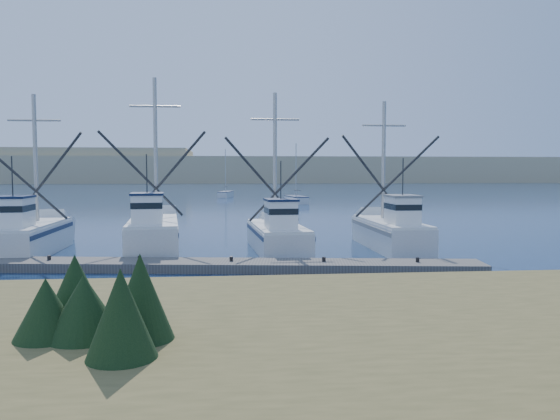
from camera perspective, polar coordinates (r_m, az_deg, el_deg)
The scene contains 7 objects.
ground at distance 19.53m, azimuth 10.77°, elevation -8.62°, with size 500.00×500.00×0.00m, color #0D213C.
shore_bank at distance 9.32m, azimuth -22.33°, elevation -17.98°, with size 40.00×10.00×1.60m, color #4C422D.
floating_dock at distance 24.60m, azimuth -14.44°, elevation -5.59°, with size 29.60×1.97×0.39m, color #5E5954.
dune_ridge at distance 228.34m, azimuth -4.29°, elevation 4.18°, with size 360.00×60.00×10.00m, color tan.
trawler_fleet at distance 29.60m, azimuth -13.94°, elevation -2.48°, with size 28.51×9.18×9.40m.
sailboat_near at distance 73.88m, azimuth 1.70°, elevation 1.08°, with size 2.62×6.58×8.10m.
sailboat_far at distance 91.87m, azimuth -5.70°, elevation 1.64°, with size 2.74×6.50×8.10m.
Camera 1 is at (-5.43, -18.28, 4.24)m, focal length 35.00 mm.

